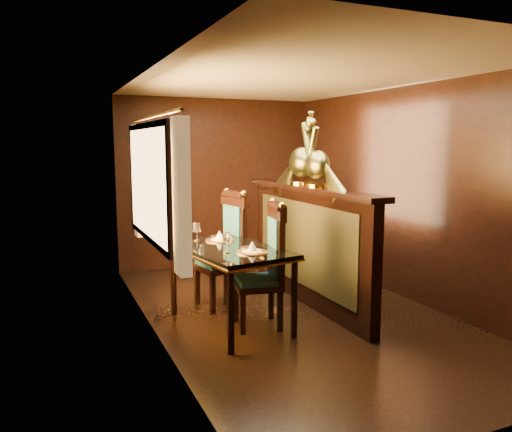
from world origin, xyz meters
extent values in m
plane|color=black|center=(0.00, 0.00, 0.00)|extent=(5.00, 5.00, 0.00)
cube|color=black|center=(0.00, 2.50, 1.25)|extent=(3.00, 0.04, 2.50)
cube|color=black|center=(0.00, -2.50, 1.25)|extent=(3.00, 0.04, 2.50)
cube|color=black|center=(-1.50, 0.00, 1.25)|extent=(0.04, 5.00, 2.50)
cube|color=black|center=(1.50, 0.00, 1.25)|extent=(0.04, 5.00, 2.50)
cube|color=beige|center=(0.00, 0.00, 2.50)|extent=(3.00, 5.00, 0.04)
cube|color=#FFC672|center=(-1.50, 0.30, 1.45)|extent=(0.01, 1.70, 1.05)
cube|color=gold|center=(-1.40, -0.67, 1.40)|extent=(0.10, 0.22, 1.30)
cube|color=gold|center=(-1.40, 1.27, 1.40)|extent=(0.10, 0.22, 1.30)
cylinder|color=gold|center=(-1.42, 0.30, 2.10)|extent=(0.03, 2.20, 0.03)
cube|color=black|center=(0.33, 0.30, 0.65)|extent=(0.12, 2.60, 1.30)
cube|color=#323017|center=(0.26, 0.30, 0.70)|extent=(0.02, 2.20, 0.95)
cube|color=black|center=(0.33, 0.30, 1.33)|extent=(0.26, 2.70, 0.06)
cube|color=black|center=(-0.76, -0.05, 0.79)|extent=(1.03, 1.47, 0.04)
cube|color=gold|center=(-0.76, -0.05, 0.76)|extent=(1.05, 1.49, 0.02)
cylinder|color=black|center=(-1.00, -0.71, 0.38)|extent=(0.06, 0.06, 0.75)
cylinder|color=black|center=(-0.31, -0.60, 0.38)|extent=(0.06, 0.06, 0.75)
cylinder|color=black|center=(-1.20, 0.50, 0.38)|extent=(0.06, 0.06, 0.75)
cylinder|color=black|center=(-0.52, 0.62, 0.38)|extent=(0.06, 0.06, 0.75)
cylinder|color=#C37524|center=(-0.65, -0.38, 0.82)|extent=(0.30, 0.30, 0.01)
cone|color=white|center=(-0.65, -0.38, 0.87)|extent=(0.11, 0.11, 0.10)
cylinder|color=#C37524|center=(-0.74, 0.31, 0.82)|extent=(0.30, 0.30, 0.01)
cone|color=white|center=(-0.74, 0.31, 0.87)|extent=(0.11, 0.11, 0.10)
cylinder|color=silver|center=(-1.08, -0.14, 0.84)|extent=(0.03, 0.03, 0.06)
cylinder|color=silver|center=(-1.04, -0.06, 0.84)|extent=(0.03, 0.03, 0.06)
cube|color=black|center=(-0.51, -0.18, 0.43)|extent=(0.53, 0.53, 0.06)
cube|color=navy|center=(-0.51, -0.18, 0.48)|extent=(0.48, 0.48, 0.05)
cube|color=navy|center=(-0.32, -0.22, 0.81)|extent=(0.10, 0.35, 0.58)
cube|color=black|center=(-0.73, -0.33, 0.20)|extent=(0.05, 0.05, 0.40)
cube|color=black|center=(-0.37, -0.40, 0.20)|extent=(0.05, 0.05, 0.40)
cube|color=black|center=(-0.66, 0.04, 0.20)|extent=(0.05, 0.05, 0.40)
cube|color=black|center=(-0.29, -0.03, 0.20)|extent=(0.05, 0.05, 0.40)
sphere|color=gold|center=(-0.36, -0.40, 1.25)|extent=(0.07, 0.07, 0.07)
sphere|color=gold|center=(-0.28, -0.04, 1.25)|extent=(0.07, 0.07, 0.07)
cube|color=black|center=(-0.64, 0.60, 0.45)|extent=(0.54, 0.54, 0.06)
cube|color=navy|center=(-0.64, 0.60, 0.50)|extent=(0.48, 0.48, 0.05)
cube|color=navy|center=(-0.44, 0.63, 0.84)|extent=(0.09, 0.37, 0.60)
cube|color=black|center=(-0.80, 0.38, 0.21)|extent=(0.05, 0.05, 0.42)
cube|color=black|center=(-0.42, 0.44, 0.21)|extent=(0.05, 0.05, 0.42)
cube|color=black|center=(-0.86, 0.76, 0.21)|extent=(0.05, 0.05, 0.42)
cube|color=black|center=(-0.48, 0.82, 0.21)|extent=(0.05, 0.05, 0.42)
sphere|color=gold|center=(-0.41, 0.44, 1.29)|extent=(0.07, 0.07, 0.07)
sphere|color=gold|center=(-0.47, 0.82, 1.29)|extent=(0.07, 0.07, 0.07)
camera|label=1|loc=(-2.44, -4.63, 1.83)|focal=35.00mm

